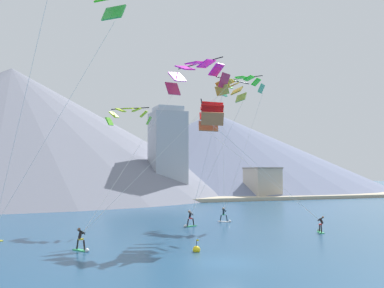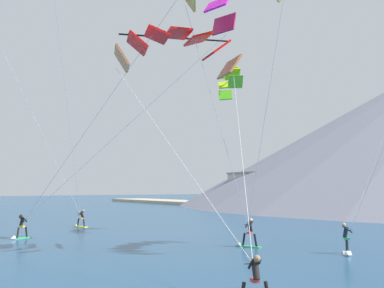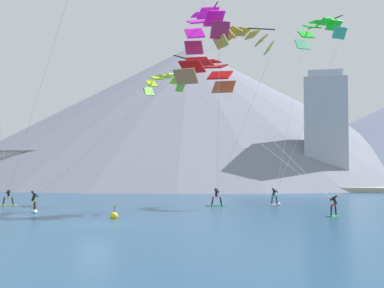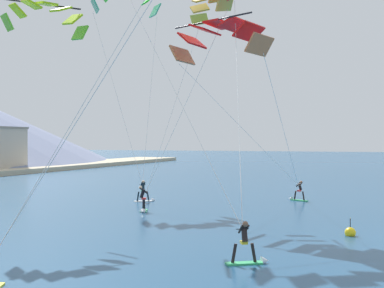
% 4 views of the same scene
% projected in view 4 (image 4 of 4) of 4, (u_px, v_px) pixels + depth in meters
% --- Properties ---
extents(kitesurfer_near_lead, '(1.11, 1.74, 1.67)m').
position_uv_depth(kitesurfer_near_lead, '(297.00, 195.00, 42.98)').
color(kitesurfer_near_lead, '#33B266').
rests_on(kitesurfer_near_lead, ground).
extents(kitesurfer_near_trail, '(1.77, 1.01, 1.82)m').
position_uv_depth(kitesurfer_near_trail, '(143.00, 203.00, 36.28)').
color(kitesurfer_near_trail, '#33B266').
rests_on(kitesurfer_near_trail, ground).
extents(kitesurfer_mid_center, '(1.39, 1.62, 1.78)m').
position_uv_depth(kitesurfer_mid_center, '(146.00, 195.00, 42.21)').
color(kitesurfer_mid_center, white).
rests_on(kitesurfer_mid_center, ground).
extents(kitesurfer_far_left, '(1.25, 1.69, 1.80)m').
position_uv_depth(kitesurfer_far_left, '(249.00, 250.00, 20.94)').
color(kitesurfer_far_left, '#33B266').
rests_on(kitesurfer_far_left, ground).
extents(parafoil_kite_near_lead, '(12.04, 7.34, 11.26)m').
position_uv_depth(parafoil_kite_near_lead, '(219.00, 36.00, 34.62)').
color(parafoil_kite_near_lead, '#C56D3D').
extents(parafoil_kite_near_trail, '(5.60, 5.78, 14.14)m').
position_uv_depth(parafoil_kite_near_trail, '(208.00, 3.00, 37.95)').
color(parafoil_kite_near_trail, '#A0C249').
extents(parafoil_kite_distant_high_outer, '(5.04, 3.52, 2.04)m').
position_uv_depth(parafoil_kite_distant_high_outer, '(46.00, 14.00, 31.90)').
color(parafoil_kite_distant_high_outer, '#59BF24').
extents(race_marker_buoy, '(0.56, 0.56, 1.02)m').
position_uv_depth(race_marker_buoy, '(350.00, 233.00, 27.15)').
color(race_marker_buoy, yellow).
rests_on(race_marker_buoy, ground).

